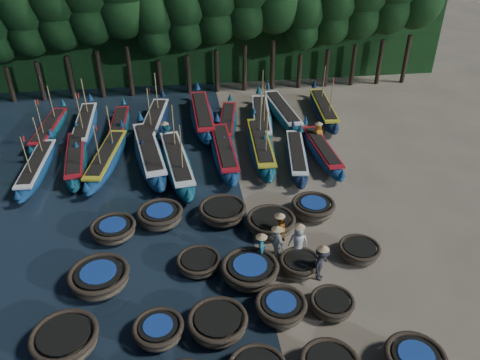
{
  "coord_description": "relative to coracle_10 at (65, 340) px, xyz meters",
  "views": [
    {
      "loc": [
        -2.98,
        -16.8,
        14.14
      ],
      "look_at": [
        -0.19,
        3.77,
        1.3
      ],
      "focal_mm": 35.0,
      "sensor_mm": 36.0,
      "label": 1
    }
  ],
  "objects": [
    {
      "name": "ground",
      "position": [
        7.69,
        4.83,
        -0.46
      ],
      "size": [
        120.0,
        120.0,
        0.0
      ],
      "primitive_type": "plane",
      "color": "gray",
      "rests_on": "ground"
    },
    {
      "name": "foliage_wall",
      "position": [
        7.69,
        28.33,
        4.54
      ],
      "size": [
        40.0,
        3.0,
        10.0
      ],
      "primitive_type": "cube",
      "color": "black",
      "rests_on": "ground"
    },
    {
      "name": "coracle_10",
      "position": [
        0.0,
        0.0,
        0.0
      ],
      "size": [
        2.98,
        2.98,
        0.8
      ],
      "rotation": [
        0.0,
        0.0,
        -0.38
      ],
      "color": "brown",
      "rests_on": "ground"
    },
    {
      "name": "coracle_11",
      "position": [
        3.31,
        -0.01,
        -0.04
      ],
      "size": [
        2.12,
        2.12,
        0.72
      ],
      "rotation": [
        0.0,
        0.0,
        0.24
      ],
      "color": "brown",
      "rests_on": "ground"
    },
    {
      "name": "coracle_12",
      "position": [
        5.5,
        0.0,
        -0.01
      ],
      "size": [
        2.46,
        2.46,
        0.78
      ],
      "rotation": [
        0.0,
        0.0,
        0.18
      ],
      "color": "brown",
      "rests_on": "ground"
    },
    {
      "name": "coracle_13",
      "position": [
        7.99,
        0.44,
        0.0
      ],
      "size": [
        2.44,
        2.44,
        0.79
      ],
      "rotation": [
        0.0,
        0.0,
        0.4
      ],
      "color": "brown",
      "rests_on": "ground"
    },
    {
      "name": "coracle_14",
      "position": [
        10.02,
        0.41,
        -0.08
      ],
      "size": [
        1.77,
        1.77,
        0.66
      ],
      "rotation": [
        0.0,
        0.0,
        0.06
      ],
      "color": "brown",
      "rests_on": "ground"
    },
    {
      "name": "coracle_15",
      "position": [
        0.85,
        3.02,
        0.03
      ],
      "size": [
        2.8,
        2.8,
        0.85
      ],
      "rotation": [
        0.0,
        0.0,
        0.2
      ],
      "color": "brown",
      "rests_on": "ground"
    },
    {
      "name": "coracle_16",
      "position": [
        4.99,
        3.53,
        -0.09
      ],
      "size": [
        2.26,
        2.26,
        0.64
      ],
      "rotation": [
        0.0,
        0.0,
        -0.31
      ],
      "color": "brown",
      "rests_on": "ground"
    },
    {
      "name": "coracle_17",
      "position": [
        7.11,
        2.61,
        0.03
      ],
      "size": [
        2.47,
        2.47,
        0.85
      ],
      "rotation": [
        0.0,
        0.0,
        0.03
      ],
      "color": "brown",
      "rests_on": "ground"
    },
    {
      "name": "coracle_18",
      "position": [
        9.34,
        2.84,
        -0.07
      ],
      "size": [
        2.2,
        2.2,
        0.67
      ],
      "rotation": [
        0.0,
        0.0,
        0.43
      ],
      "color": "brown",
      "rests_on": "ground"
    },
    {
      "name": "coracle_19",
      "position": [
        12.2,
        3.36,
        -0.09
      ],
      "size": [
        1.92,
        1.92,
        0.65
      ],
      "rotation": [
        0.0,
        0.0,
        0.1
      ],
      "color": "brown",
      "rests_on": "ground"
    },
    {
      "name": "coracle_20",
      "position": [
        1.11,
        6.34,
        -0.02
      ],
      "size": [
        2.46,
        2.46,
        0.75
      ],
      "rotation": [
        0.0,
        0.0,
        -0.25
      ],
      "color": "brown",
      "rests_on": "ground"
    },
    {
      "name": "coracle_21",
      "position": [
        3.31,
        7.08,
        0.03
      ],
      "size": [
        2.28,
        2.28,
        0.85
      ],
      "rotation": [
        0.0,
        0.0,
        0.09
      ],
      "color": "brown",
      "rests_on": "ground"
    },
    {
      "name": "coracle_22",
      "position": [
        6.41,
        7.03,
        0.02
      ],
      "size": [
        2.96,
        2.96,
        0.83
      ],
      "rotation": [
        0.0,
        0.0,
        -0.42
      ],
      "color": "brown",
      "rests_on": "ground"
    },
    {
      "name": "coracle_23",
      "position": [
        8.63,
        5.82,
        -0.0
      ],
      "size": [
        2.41,
        2.41,
        0.79
      ],
      "rotation": [
        0.0,
        0.0,
        0.04
      ],
      "color": "brown",
      "rests_on": "ground"
    },
    {
      "name": "coracle_24",
      "position": [
        10.99,
        6.74,
        0.03
      ],
      "size": [
        2.22,
        2.22,
        0.84
      ],
      "rotation": [
        0.0,
        0.0,
        -0.04
      ],
      "color": "brown",
      "rests_on": "ground"
    },
    {
      "name": "long_boat_0",
      "position": [
        -3.81,
        12.82,
        0.05
      ],
      "size": [
        1.54,
        7.52,
        3.2
      ],
      "rotation": [
        0.0,
        0.0,
        -0.03
      ],
      "color": "navy",
      "rests_on": "ground"
    },
    {
      "name": "long_boat_1",
      "position": [
        -1.75,
        13.58,
        0.06
      ],
      "size": [
        2.27,
        7.64,
        1.35
      ],
      "rotation": [
        0.0,
        0.0,
        0.13
      ],
      "color": "#0F4756",
      "rests_on": "ground"
    },
    {
      "name": "long_boat_2",
      "position": [
        0.1,
        13.27,
        0.09
      ],
      "size": [
        2.67,
        8.04,
        3.46
      ],
      "rotation": [
        0.0,
        0.0,
        -0.16
      ],
      "color": "navy",
      "rests_on": "ground"
    },
    {
      "name": "long_boat_3",
      "position": [
        2.61,
        13.51,
        0.16
      ],
      "size": [
        3.03,
        9.07,
        1.62
      ],
      "rotation": [
        0.0,
        0.0,
        0.16
      ],
      "color": "navy",
      "rests_on": "ground"
    },
    {
      "name": "long_boat_4",
      "position": [
        4.24,
        12.16,
        0.13
      ],
      "size": [
        2.62,
        8.68,
        3.72
      ],
      "rotation": [
        0.0,
        0.0,
        0.13
      ],
      "color": "#0F4756",
      "rests_on": "ground"
    },
    {
      "name": "long_boat_5",
      "position": [
        7.15,
        13.22,
        0.1
      ],
      "size": [
        1.58,
        8.3,
        1.46
      ],
      "rotation": [
        0.0,
        0.0,
        0.02
      ],
      "color": "navy",
      "rests_on": "ground"
    },
    {
      "name": "long_boat_6",
      "position": [
        9.47,
        13.5,
        0.12
      ],
      "size": [
        1.94,
        8.59,
        3.65
      ],
      "rotation": [
        0.0,
        0.0,
        -0.05
      ],
      "color": "#0F4756",
      "rests_on": "ground"
    },
    {
      "name": "long_boat_7",
      "position": [
        11.43,
        12.14,
        0.04
      ],
      "size": [
        2.45,
        7.33,
        1.31
      ],
      "rotation": [
        0.0,
        0.0,
        -0.16
      ],
      "color": "#0F2039",
      "rests_on": "ground"
    },
    {
      "name": "long_boat_8",
      "position": [
        13.13,
        12.62,
        0.04
      ],
      "size": [
        1.57,
        7.38,
        1.3
      ],
      "rotation": [
        0.0,
        0.0,
        0.04
      ],
      "color": "navy",
      "rests_on": "ground"
    },
    {
      "name": "long_boat_9",
      "position": [
        -4.14,
        17.9,
        0.06
      ],
      "size": [
        1.95,
        7.59,
        3.24
      ],
      "rotation": [
        0.0,
        0.0,
        -0.08
      ],
      "color": "#0F4756",
      "rests_on": "ground"
    },
    {
      "name": "long_boat_10",
      "position": [
        -1.85,
        18.15,
        0.1
      ],
      "size": [
        1.62,
        8.2,
        3.48
      ],
      "rotation": [
        0.0,
        0.0,
        0.02
      ],
      "color": "navy",
      "rests_on": "ground"
    },
    {
      "name": "long_boat_11",
      "position": [
        0.44,
        17.77,
        0.03
      ],
      "size": [
        1.44,
        7.34,
        1.29
      ],
      "rotation": [
        0.0,
        0.0,
        -0.02
      ],
      "color": "#0F4756",
      "rests_on": "ground"
    },
    {
      "name": "long_boat_12",
      "position": [
        2.8,
        17.95,
        0.13
      ],
      "size": [
        2.75,
        8.63,
        3.7
      ],
      "rotation": [
        0.0,
        0.0,
        -0.15
      ],
      "color": "#0F2039",
      "rests_on": "ground"
    },
    {
      "name": "long_boat_13",
      "position": [
        6.17,
        18.7,
        0.15
      ],
      "size": [
        1.78,
        9.12,
        1.6
      ],
      "rotation": [
        0.0,
        0.0,
        0.02
      ],
      "color": "navy",
      "rests_on": "ground"
    },
    {
      "name": "long_boat_14",
      "position": [
        7.83,
        17.51,
        0.04
      ],
      "size": [
        2.49,
        7.27,
        1.3
      ],
      "rotation": [
        0.0,
        0.0,
        -0.17
      ],
      "color": "#0F4756",
      "rests_on": "ground"
    },
    {
      "name": "long_boat_15",
      "position": [
        10.22,
        17.64,
        0.13
      ],
      "size": [
        2.56,
        8.61,
        3.69
      ],
      "rotation": [
        0.0,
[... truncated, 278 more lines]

